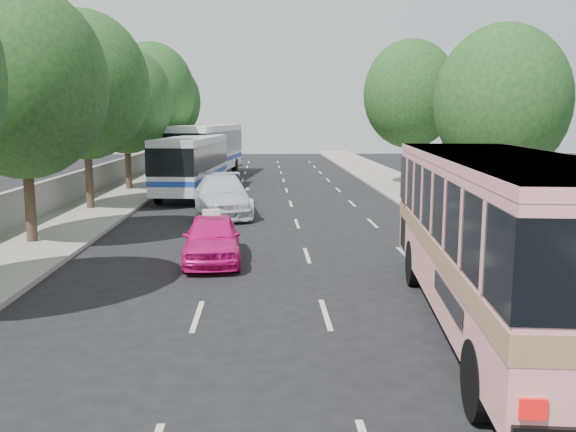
{
  "coord_description": "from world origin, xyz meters",
  "views": [
    {
      "loc": [
        -0.38,
        -15.24,
        4.42
      ],
      "look_at": [
        0.31,
        2.16,
        1.6
      ],
      "focal_mm": 38.0,
      "sensor_mm": 36.0,
      "label": 1
    }
  ],
  "objects_px": {
    "pink_taxi": "(212,238)",
    "tour_coach_front": "(192,160)",
    "white_pickup": "(222,195)",
    "pink_bus": "(503,223)",
    "tour_coach_rear": "(208,146)"
  },
  "relations": [
    {
      "from": "pink_taxi",
      "to": "tour_coach_front",
      "type": "bearing_deg",
      "value": 95.03
    },
    {
      "from": "pink_taxi",
      "to": "tour_coach_front",
      "type": "height_order",
      "value": "tour_coach_front"
    },
    {
      "from": "white_pickup",
      "to": "tour_coach_rear",
      "type": "bearing_deg",
      "value": 90.04
    },
    {
      "from": "pink_bus",
      "to": "tour_coach_front",
      "type": "relative_size",
      "value": 1.04
    },
    {
      "from": "pink_bus",
      "to": "tour_coach_rear",
      "type": "height_order",
      "value": "tour_coach_rear"
    },
    {
      "from": "white_pickup",
      "to": "tour_coach_rear",
      "type": "relative_size",
      "value": 0.46
    },
    {
      "from": "white_pickup",
      "to": "tour_coach_front",
      "type": "bearing_deg",
      "value": 99.3
    },
    {
      "from": "pink_taxi",
      "to": "pink_bus",
      "type": "bearing_deg",
      "value": -48.38
    },
    {
      "from": "pink_bus",
      "to": "tour_coach_front",
      "type": "distance_m",
      "value": 24.85
    },
    {
      "from": "pink_taxi",
      "to": "tour_coach_front",
      "type": "xyz_separation_m",
      "value": [
        -2.5,
        16.69,
        1.27
      ]
    },
    {
      "from": "tour_coach_front",
      "to": "tour_coach_rear",
      "type": "distance_m",
      "value": 9.99
    },
    {
      "from": "pink_bus",
      "to": "white_pickup",
      "type": "bearing_deg",
      "value": 119.83
    },
    {
      "from": "white_pickup",
      "to": "tour_coach_front",
      "type": "distance_m",
      "value": 7.82
    },
    {
      "from": "pink_taxi",
      "to": "white_pickup",
      "type": "xyz_separation_m",
      "value": [
        -0.31,
        9.27,
        0.16
      ]
    },
    {
      "from": "pink_bus",
      "to": "white_pickup",
      "type": "distance_m",
      "value": 17.21
    }
  ]
}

